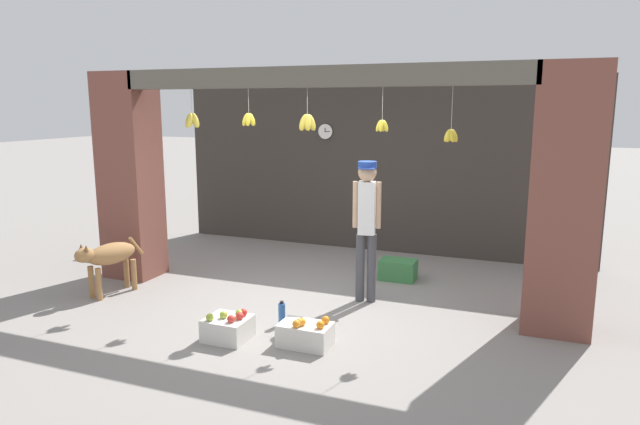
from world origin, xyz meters
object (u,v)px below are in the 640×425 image
dog (109,257)px  shopkeeper (367,219)px  fruit_crate_oranges (306,334)px  fruit_crate_apples (228,327)px  produce_box_green (398,270)px  water_bottle (282,314)px  wall_clock (325,131)px

dog → shopkeeper: 3.32m
fruit_crate_oranges → fruit_crate_apples: (-0.82, -0.14, 0.00)m
produce_box_green → water_bottle: same height
fruit_crate_oranges → produce_box_green: fruit_crate_oranges is taller
water_bottle → produce_box_green: bearing=69.5°
dog → wall_clock: wall_clock is taller
dog → wall_clock: bearing=168.9°
fruit_crate_apples → water_bottle: size_ratio=1.57×
fruit_crate_oranges → produce_box_green: 2.55m
fruit_crate_oranges → produce_box_green: size_ratio=1.07×
shopkeeper → wall_clock: bearing=-70.1°
dog → produce_box_green: 3.86m
shopkeeper → wall_clock: 3.02m
fruit_crate_apples → wall_clock: 4.53m
fruit_crate_oranges → water_bottle: fruit_crate_oranges is taller
shopkeeper → fruit_crate_oranges: 1.77m
shopkeeper → fruit_crate_oranges: bearing=72.3°
wall_clock → water_bottle: bearing=-76.6°
dog → wall_clock: (1.66, 3.42, 1.46)m
fruit_crate_apples → water_bottle: 0.65m
dog → produce_box_green: (3.30, 1.98, -0.36)m
water_bottle → wall_clock: size_ratio=1.07×
fruit_crate_apples → wall_clock: size_ratio=1.68×
produce_box_green → wall_clock: size_ratio=1.88×
dog → water_bottle: (2.50, -0.15, -0.37)m
dog → fruit_crate_oranges: size_ratio=1.85×
produce_box_green → wall_clock: (-1.64, 1.44, 1.82)m
produce_box_green → water_bottle: 2.27m
dog → produce_box_green: dog is taller
water_bottle → wall_clock: wall_clock is taller
fruit_crate_apples → fruit_crate_oranges: bearing=9.8°
shopkeeper → fruit_crate_oranges: shopkeeper is taller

